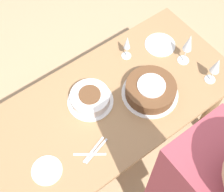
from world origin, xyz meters
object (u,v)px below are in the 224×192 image
at_px(cake_center_white, 90,98).
at_px(wine_glass_far, 127,44).
at_px(wine_glass_near, 189,44).
at_px(cake_front_chocolate, 151,90).
at_px(wine_glass_extra, 216,66).

bearing_deg(cake_center_white, wine_glass_far, 20.06).
xyz_separation_m(cake_center_white, wine_glass_near, (0.62, -0.10, 0.12)).
xyz_separation_m(cake_center_white, cake_front_chocolate, (0.30, -0.16, 0.01)).
distance_m(cake_front_chocolate, wine_glass_near, 0.34).
height_order(cake_center_white, wine_glass_far, wine_glass_far).
bearing_deg(wine_glass_far, wine_glass_extra, -56.33).
relative_size(cake_front_chocolate, wine_glass_far, 1.86).
distance_m(cake_center_white, wine_glass_far, 0.39).
xyz_separation_m(cake_front_chocolate, wine_glass_extra, (0.35, -0.14, 0.09)).
height_order(cake_center_white, cake_front_chocolate, cake_front_chocolate).
height_order(cake_center_white, wine_glass_near, wine_glass_near).
bearing_deg(wine_glass_far, cake_front_chocolate, -101.21).
height_order(wine_glass_near, wine_glass_far, wine_glass_near).
xyz_separation_m(wine_glass_far, wine_glass_extra, (0.29, -0.43, 0.02)).
relative_size(cake_center_white, cake_front_chocolate, 0.80).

